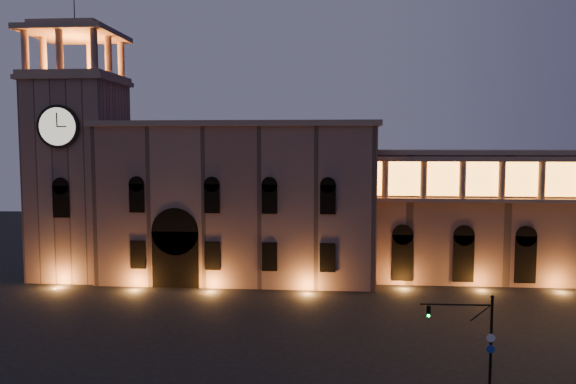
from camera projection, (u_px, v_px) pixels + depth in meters
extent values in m
plane|color=black|center=(220.00, 343.00, 42.79)|extent=(160.00, 160.00, 0.00)
cube|color=#805F54|center=(241.00, 202.00, 64.08)|extent=(30.00, 12.00, 17.00)
cube|color=gray|center=(240.00, 125.00, 63.34)|extent=(30.80, 12.80, 0.60)
cube|color=black|center=(177.00, 259.00, 59.65)|extent=(5.00, 1.40, 6.00)
cylinder|color=black|center=(177.00, 231.00, 59.40)|extent=(5.00, 1.40, 5.00)
cube|color=#FF9B32|center=(176.00, 261.00, 59.47)|extent=(4.20, 0.20, 5.00)
cube|color=#805F54|center=(80.00, 180.00, 64.34)|extent=(9.00, 9.00, 22.00)
cube|color=gray|center=(77.00, 81.00, 63.39)|extent=(9.80, 9.80, 0.50)
cylinder|color=black|center=(58.00, 127.00, 59.18)|extent=(4.60, 0.35, 4.60)
cylinder|color=beige|center=(57.00, 127.00, 59.04)|extent=(4.00, 0.12, 4.00)
cube|color=gray|center=(76.00, 77.00, 63.35)|extent=(9.40, 9.40, 0.50)
cube|color=#FF9B32|center=(76.00, 74.00, 63.32)|extent=(6.80, 6.80, 0.15)
cylinder|color=gray|center=(25.00, 50.00, 59.67)|extent=(0.76, 0.76, 4.20)
cylinder|color=gray|center=(59.00, 50.00, 59.37)|extent=(0.76, 0.76, 4.20)
cylinder|color=gray|center=(94.00, 49.00, 59.07)|extent=(0.76, 0.76, 4.20)
cylinder|color=gray|center=(60.00, 61.00, 67.22)|extent=(0.76, 0.76, 4.20)
cylinder|color=gray|center=(90.00, 61.00, 66.92)|extent=(0.76, 0.76, 4.20)
cylinder|color=gray|center=(121.00, 60.00, 66.62)|extent=(0.76, 0.76, 4.20)
cylinder|color=gray|center=(43.00, 56.00, 63.45)|extent=(0.76, 0.76, 4.20)
cylinder|color=gray|center=(108.00, 55.00, 62.85)|extent=(0.76, 0.76, 4.20)
cube|color=gray|center=(75.00, 34.00, 62.95)|extent=(9.80, 9.80, 0.60)
cube|color=gray|center=(75.00, 28.00, 62.90)|extent=(7.50, 7.50, 0.60)
cylinder|color=black|center=(74.00, 7.00, 62.70)|extent=(0.10, 0.10, 4.00)
cube|color=#7B5A4F|center=(540.00, 216.00, 63.51)|extent=(40.00, 10.00, 14.00)
cube|color=gray|center=(543.00, 152.00, 62.90)|extent=(40.60, 10.60, 0.50)
cube|color=gray|center=(561.00, 201.00, 57.85)|extent=(40.00, 1.20, 0.40)
cube|color=gray|center=(563.00, 159.00, 57.49)|extent=(40.00, 1.40, 0.50)
cube|color=#FF9B32|center=(560.00, 179.00, 58.21)|extent=(38.00, 0.15, 3.60)
cylinder|color=gray|center=(385.00, 179.00, 59.09)|extent=(0.70, 0.70, 4.00)
cylinder|color=gray|center=(424.00, 179.00, 58.77)|extent=(0.70, 0.70, 4.00)
cylinder|color=gray|center=(463.00, 179.00, 58.45)|extent=(0.70, 0.70, 4.00)
cylinder|color=gray|center=(502.00, 179.00, 58.14)|extent=(0.70, 0.70, 4.00)
cylinder|color=gray|center=(542.00, 180.00, 57.82)|extent=(0.70, 0.70, 4.00)
cylinder|color=black|center=(491.00, 347.00, 33.63)|extent=(0.17, 0.17, 5.97)
sphere|color=black|center=(492.00, 297.00, 33.37)|extent=(0.24, 0.24, 0.24)
cylinder|color=black|center=(456.00, 305.00, 33.56)|extent=(4.26, 0.16, 0.10)
cube|color=black|center=(428.00, 311.00, 33.70)|extent=(0.26, 0.24, 0.72)
cylinder|color=#0CE53F|center=(428.00, 316.00, 33.59)|extent=(0.15, 0.07, 0.15)
cylinder|color=silver|center=(491.00, 338.00, 33.47)|extent=(0.51, 0.04, 0.51)
cylinder|color=navy|center=(491.00, 349.00, 33.52)|extent=(0.51, 0.04, 0.51)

